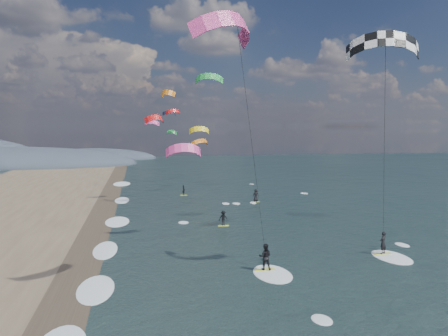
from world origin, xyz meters
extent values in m
plane|color=black|center=(0.00, 0.00, 0.00)|extent=(260.00, 260.00, 0.00)
cube|color=#382D23|center=(-12.00, 10.00, 0.00)|extent=(3.00, 240.00, 0.00)
ellipsoid|color=#3D4756|center=(-40.00, 100.00, 0.00)|extent=(64.00, 24.00, 10.00)
ellipsoid|color=#3D4756|center=(-22.00, 120.00, 0.00)|extent=(40.00, 18.00, 7.00)
cube|color=#E5F42B|center=(11.55, 9.37, 0.03)|extent=(1.47, 0.44, 0.06)
imported|color=black|center=(11.55, 9.37, 0.97)|extent=(0.79, 0.70, 1.81)
ellipsoid|color=white|center=(11.85, 8.57, 0.00)|extent=(2.60, 4.20, 0.12)
cylinder|color=black|center=(9.55, 6.37, 8.52)|extent=(0.02, 0.02, 16.15)
cube|color=#E5F42B|center=(1.10, 7.41, 0.03)|extent=(1.49, 0.46, 0.07)
imported|color=black|center=(1.10, 7.41, 1.01)|extent=(1.08, 0.95, 1.89)
ellipsoid|color=white|center=(1.40, 6.61, 0.00)|extent=(2.60, 4.20, 0.12)
cylinder|color=black|center=(-0.65, 4.41, 8.64)|extent=(0.02, 0.02, 16.24)
cube|color=#E5F42B|center=(0.86, 21.81, 0.03)|extent=(1.10, 0.35, 0.05)
imported|color=black|center=(0.86, 21.81, 0.82)|extent=(1.06, 0.68, 1.55)
cube|color=#E5F42B|center=(8.01, 35.20, 0.03)|extent=(1.10, 0.35, 0.05)
imported|color=black|center=(8.01, 35.20, 0.90)|extent=(0.85, 0.56, 1.71)
cube|color=#E5F42B|center=(-1.09, 42.82, 0.03)|extent=(1.10, 0.35, 0.05)
imported|color=black|center=(-1.09, 42.82, 0.80)|extent=(0.50, 0.63, 1.50)
ellipsoid|color=white|center=(-10.80, 6.00, 0.00)|extent=(2.40, 5.40, 0.11)
ellipsoid|color=white|center=(-10.80, 15.00, 0.00)|extent=(2.40, 5.40, 0.11)
ellipsoid|color=white|center=(-10.80, 26.00, 0.00)|extent=(2.40, 5.40, 0.11)
ellipsoid|color=white|center=(-10.80, 40.00, 0.00)|extent=(2.40, 5.40, 0.11)
ellipsoid|color=white|center=(-10.80, 58.00, 0.00)|extent=(2.40, 5.40, 0.11)
camera|label=1|loc=(-7.68, -21.90, 10.29)|focal=35.00mm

